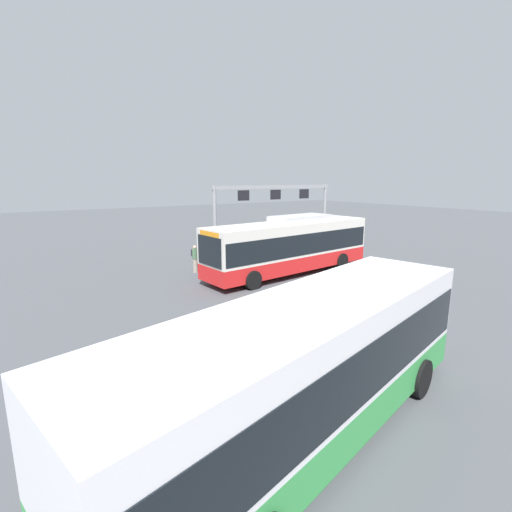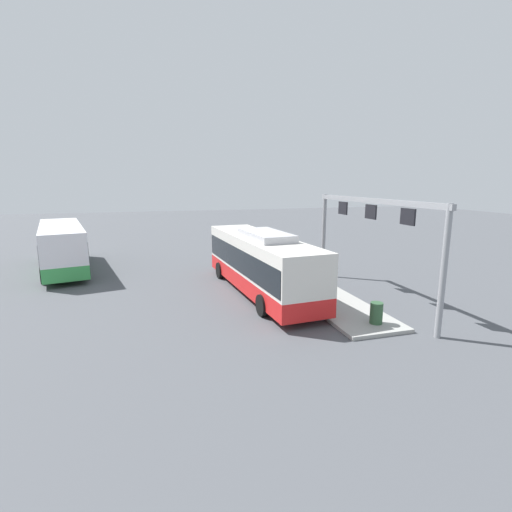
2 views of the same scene
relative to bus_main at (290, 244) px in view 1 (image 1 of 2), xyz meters
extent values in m
plane|color=#4C4F54|center=(0.01, 0.00, -1.81)|extent=(120.00, 120.00, 0.00)
cube|color=#9E9E99|center=(-2.06, -2.96, -1.73)|extent=(10.00, 2.80, 0.16)
cube|color=red|center=(0.01, 0.00, -1.04)|extent=(11.36, 3.39, 0.85)
cube|color=silver|center=(0.01, 0.00, 0.34)|extent=(11.36, 3.39, 1.90)
cube|color=black|center=(0.01, 0.00, 0.14)|extent=(11.14, 3.41, 1.20)
cube|color=black|center=(5.61, 0.45, 0.24)|extent=(0.21, 2.12, 1.50)
cube|color=#B7B7BC|center=(-0.83, -0.07, 1.47)|extent=(4.05, 2.06, 0.36)
cube|color=orange|center=(5.54, 0.45, 1.09)|extent=(0.26, 1.75, 0.28)
cylinder|color=black|center=(3.70, 1.50, -1.31)|extent=(1.02, 0.38, 1.00)
cylinder|color=black|center=(3.89, -0.89, -1.31)|extent=(1.02, 0.38, 1.00)
cylinder|color=black|center=(-3.48, 0.92, -1.31)|extent=(1.02, 0.38, 1.00)
cylinder|color=black|center=(-3.28, -1.47, -1.31)|extent=(1.02, 0.38, 1.00)
cube|color=green|center=(8.85, 11.37, -1.04)|extent=(10.47, 4.61, 0.85)
cube|color=white|center=(8.85, 11.37, 0.34)|extent=(10.47, 4.61, 1.90)
cube|color=black|center=(8.85, 11.37, 0.14)|extent=(10.28, 4.60, 1.20)
cylinder|color=black|center=(5.89, 9.50, -1.31)|extent=(1.04, 0.51, 1.00)
cylinder|color=black|center=(5.38, 11.84, -1.31)|extent=(1.04, 0.51, 1.00)
cylinder|color=black|center=(11.92, 10.81, -1.31)|extent=(1.04, 0.51, 1.00)
cylinder|color=gray|center=(4.60, -3.46, -1.39)|extent=(0.31, 0.31, 0.85)
cylinder|color=#476B4C|center=(4.60, -3.46, -0.66)|extent=(0.37, 0.37, 0.60)
sphere|color=tan|center=(4.60, -3.46, -0.25)|extent=(0.22, 0.22, 0.22)
cube|color=#26262D|center=(4.57, -3.72, -0.63)|extent=(0.30, 0.21, 0.40)
cylinder|color=black|center=(3.22, -3.01, -1.39)|extent=(0.28, 0.28, 0.85)
cylinder|color=#334C8C|center=(3.22, -3.01, -0.66)|extent=(0.34, 0.34, 0.60)
sphere|color=#9E755B|center=(3.22, -3.01, -0.25)|extent=(0.22, 0.22, 0.22)
cube|color=#BF7F1E|center=(3.22, -3.27, -0.63)|extent=(0.28, 0.18, 0.40)
cylinder|color=gray|center=(0.32, -3.01, -1.23)|extent=(0.33, 0.33, 0.85)
cylinder|color=maroon|center=(0.32, -3.01, -0.50)|extent=(0.40, 0.40, 0.60)
sphere|color=#9E755B|center=(0.32, -3.01, -0.09)|extent=(0.22, 0.22, 0.22)
cube|color=#26262D|center=(0.27, -3.27, -0.47)|extent=(0.31, 0.23, 0.40)
cylinder|color=gray|center=(-7.65, -4.93, 0.79)|extent=(0.24, 0.24, 5.20)
cylinder|color=gray|center=(2.41, -4.93, 0.79)|extent=(0.24, 0.24, 5.20)
cube|color=gray|center=(-2.62, -4.93, 3.24)|extent=(10.45, 0.20, 0.24)
cube|color=black|center=(-5.38, -4.93, 2.69)|extent=(0.90, 0.08, 0.70)
cube|color=black|center=(-2.62, -4.93, 2.69)|extent=(0.90, 0.08, 0.70)
cube|color=black|center=(0.14, -4.93, 2.69)|extent=(0.90, 0.08, 0.70)
cylinder|color=#2D5133|center=(-6.04, -3.24, -1.20)|extent=(0.52, 0.52, 0.90)
camera|label=1|loc=(13.79, 16.60, 3.72)|focal=25.69mm
camera|label=2|loc=(-18.79, 5.65, 4.16)|focal=26.19mm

